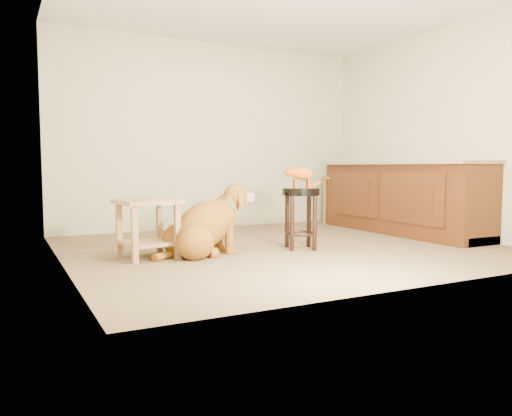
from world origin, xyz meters
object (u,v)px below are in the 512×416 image
padded_stool (301,206)px  tabby_kitten (300,174)px  side_table (148,219)px  wood_stool (340,199)px  golden_retriever (204,227)px

padded_stool → tabby_kitten: bearing=155.5°
side_table → tabby_kitten: 1.64m
wood_stool → side_table: (-3.33, -1.45, -0.00)m
padded_stool → golden_retriever: size_ratio=0.55×
tabby_kitten → wood_stool: bearing=62.1°
wood_stool → golden_retriever: wood_stool is taller
wood_stool → tabby_kitten: size_ratio=1.70×
golden_retriever → tabby_kitten: (1.04, -0.10, 0.51)m
padded_stool → tabby_kitten: (-0.01, 0.00, 0.33)m
wood_stool → tabby_kitten: tabby_kitten is taller
padded_stool → tabby_kitten: tabby_kitten is taller
tabby_kitten → padded_stool: bearing=-5.7°
golden_retriever → padded_stool: bearing=-16.9°
golden_retriever → tabby_kitten: 1.16m
side_table → golden_retriever: (0.53, -0.12, -0.09)m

